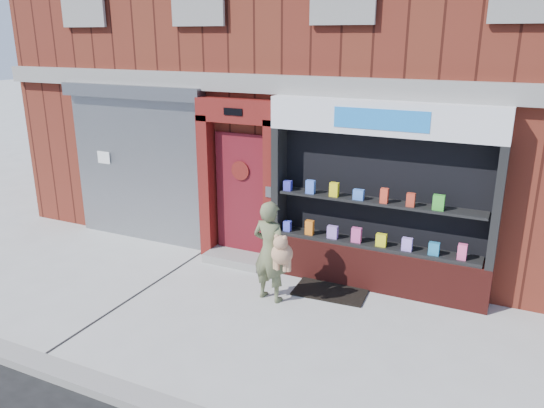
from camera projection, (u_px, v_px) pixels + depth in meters
The scene contains 8 objects.
ground at pixel (224, 314), 7.79m from camera, with size 80.00×80.00×0.00m, color #9E9E99.
curb at pixel (127, 396), 5.92m from camera, with size 60.00×0.30×0.12m, color gray.
building at pixel (356, 31), 11.73m from camera, with size 12.00×8.16×8.00m.
shutter_bay at pixel (137, 155), 10.15m from camera, with size 3.10×0.30×3.04m.
red_door_bay at pixel (239, 182), 9.25m from camera, with size 1.52×0.58×2.90m.
pharmacy_bay at pixel (378, 206), 8.22m from camera, with size 3.50×0.41×3.00m.
woman at pixel (271, 251), 7.96m from camera, with size 0.75×0.56×1.58m.
doormat at pixel (332, 290), 8.49m from camera, with size 1.13×0.79×0.03m, color black.
Camera 1 is at (3.61, -5.96, 3.90)m, focal length 35.00 mm.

